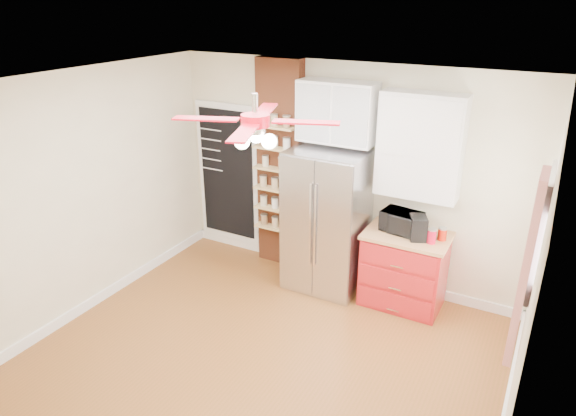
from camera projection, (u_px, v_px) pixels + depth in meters
The scene contains 21 objects.
floor at pixel (261, 360), 5.14m from camera, with size 4.50×4.50×0.00m, color brown.
ceiling at pixel (255, 87), 4.10m from camera, with size 4.50×4.50×0.00m, color white.
wall_back at pixel (344, 175), 6.24m from camera, with size 4.50×0.02×2.70m, color beige.
wall_front at pixel (79, 371), 3.00m from camera, with size 4.50×0.02×2.70m, color beige.
wall_left at pixel (83, 196), 5.61m from camera, with size 0.02×4.00×2.70m, color beige.
wall_right at pixel (529, 306), 3.63m from camera, with size 0.02×4.00×2.70m, color beige.
chalkboard at pixel (228, 174), 7.06m from camera, with size 0.95×0.05×1.95m.
brick_pillar at pixel (280, 167), 6.55m from camera, with size 0.60×0.16×2.70m, color brown.
fridge at pixel (327, 221), 6.15m from camera, with size 0.90×0.70×1.75m, color silver.
upper_glass_cabinet at pixel (337, 112), 5.81m from camera, with size 0.90×0.35×0.70m, color white.
red_cabinet at pixel (404, 269), 5.92m from camera, with size 0.94×0.64×0.90m.
upper_shelf_unit at pixel (420, 146), 5.51m from camera, with size 0.90×0.30×1.15m, color white.
window at pixel (541, 232), 4.29m from camera, with size 0.04×0.75×1.05m, color white.
curtain at pixel (526, 269), 3.91m from camera, with size 0.06×0.40×1.55m, color red.
ceiling_fan at pixel (255, 121), 4.20m from camera, with size 1.40×1.40×0.44m.
toaster_oven at pixel (401, 222), 5.77m from camera, with size 0.44×0.30×0.24m, color black.
coffee_maker at pixel (418, 228), 5.59m from camera, with size 0.17×0.22×0.26m, color black.
canister_left at pixel (432, 237), 5.51m from camera, with size 0.09×0.09×0.15m, color red.
canister_right at pixel (442, 234), 5.59m from camera, with size 0.09×0.09×0.13m, color #AD1B09.
pantry_jar_oats at pixel (265, 161), 6.48m from camera, with size 0.08×0.08×0.13m, color beige.
pantry_jar_beans at pixel (281, 164), 6.36m from camera, with size 0.08×0.08×0.14m, color #8F6949.
Camera 1 is at (2.22, -3.52, 3.39)m, focal length 32.00 mm.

